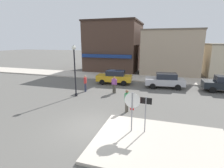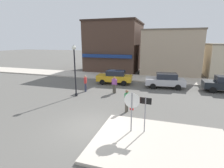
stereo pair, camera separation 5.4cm
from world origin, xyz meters
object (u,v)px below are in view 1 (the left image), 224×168
parked_car_nearest (115,77)px  pedestrian_crossing_far (127,100)px  pedestrian_kerb_side (114,84)px  pedestrian_crossing_near (85,83)px  stop_sign (132,107)px  parked_car_second (165,80)px  lamp_post (75,63)px  one_way_sign (146,111)px

parked_car_nearest → pedestrian_crossing_far: (3.21, -7.85, 0.06)m
pedestrian_crossing_far → pedestrian_kerb_side: (-2.15, 4.16, 0.00)m
pedestrian_crossing_near → stop_sign: bearing=-48.4°
parked_car_second → pedestrian_kerb_side: bearing=-142.3°
lamp_post → pedestrian_crossing_far: 6.03m
stop_sign → pedestrian_crossing_far: (-0.89, 2.79, -0.65)m
parked_car_nearest → pedestrian_crossing_far: pedestrian_crossing_far is taller
stop_sign → pedestrian_crossing_near: bearing=131.6°
lamp_post → pedestrian_kerb_side: bearing=32.2°
lamp_post → parked_car_second: 9.59m
stop_sign → parked_car_nearest: (-4.10, 10.64, -0.71)m
pedestrian_crossing_far → pedestrian_kerb_side: bearing=117.4°
stop_sign → pedestrian_crossing_far: stop_sign is taller
lamp_post → pedestrian_kerb_side: lamp_post is taller
stop_sign → lamp_post: 8.02m
parked_car_second → pedestrian_kerb_side: size_ratio=2.59×
one_way_sign → parked_car_second: size_ratio=0.50×
lamp_post → pedestrian_crossing_far: (5.19, -2.25, -2.09)m
stop_sign → parked_car_second: (1.52, 10.47, -0.71)m
pedestrian_kerb_side → stop_sign: bearing=-66.4°
parked_car_second → parked_car_nearest: bearing=178.3°
pedestrian_crossing_near → pedestrian_kerb_side: size_ratio=1.00×
parked_car_nearest → parked_car_second: size_ratio=0.99×
lamp_post → pedestrian_crossing_far: lamp_post is taller
parked_car_nearest → pedestrian_crossing_far: bearing=-67.7°
stop_sign → one_way_sign: (0.69, 0.11, -0.19)m
parked_car_second → pedestrian_kerb_side: 5.77m
stop_sign → pedestrian_kerb_side: stop_sign is taller
one_way_sign → parked_car_second: one_way_sign is taller
stop_sign → pedestrian_kerb_side: 7.61m
stop_sign → pedestrian_crossing_near: size_ratio=1.43×
lamp_post → parked_car_second: bearing=35.6°
stop_sign → pedestrian_kerb_side: (-3.04, 6.95, -0.65)m
lamp_post → parked_car_nearest: lamp_post is taller
parked_car_second → pedestrian_kerb_side: (-4.56, -3.53, 0.06)m
one_way_sign → pedestrian_crossing_near: (-6.60, 6.55, -0.46)m
pedestrian_crossing_near → pedestrian_kerb_side: 2.89m
pedestrian_crossing_far → parked_car_second: bearing=72.6°
parked_car_nearest → parked_car_second: (5.62, -0.16, 0.00)m
lamp_post → parked_car_nearest: size_ratio=1.10×
stop_sign → lamp_post: lamp_post is taller
one_way_sign → parked_car_nearest: 11.58m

